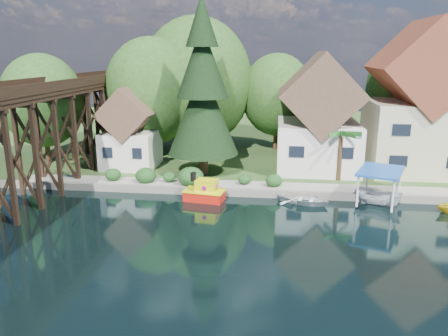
{
  "coord_description": "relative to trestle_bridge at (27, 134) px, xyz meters",
  "views": [
    {
      "loc": [
        3.06,
        -25.9,
        11.41
      ],
      "look_at": [
        -0.8,
        6.0,
        2.89
      ],
      "focal_mm": 35.0,
      "sensor_mm": 36.0,
      "label": 1
    }
  ],
  "objects": [
    {
      "name": "ground",
      "position": [
        16.0,
        -5.17,
        -5.35
      ],
      "size": [
        140.0,
        140.0,
        0.0
      ],
      "primitive_type": "plane",
      "color": "black",
      "rests_on": "ground"
    },
    {
      "name": "bank",
      "position": [
        16.0,
        28.83,
        -5.1
      ],
      "size": [
        140.0,
        52.0,
        0.5
      ],
      "primitive_type": "cube",
      "color": "#26461C",
      "rests_on": "ground"
    },
    {
      "name": "seawall",
      "position": [
        20.0,
        2.83,
        -5.04
      ],
      "size": [
        60.0,
        0.4,
        0.62
      ],
      "primitive_type": "cube",
      "color": "slate",
      "rests_on": "ground"
    },
    {
      "name": "promenade",
      "position": [
        22.0,
        4.13,
        -4.82
      ],
      "size": [
        50.0,
        2.6,
        0.06
      ],
      "primitive_type": "cube",
      "color": "gray",
      "rests_on": "bank"
    },
    {
      "name": "trestle_bridge",
      "position": [
        0.0,
        0.0,
        0.0
      ],
      "size": [
        4.12,
        44.18,
        9.3
      ],
      "color": "black",
      "rests_on": "ground"
    },
    {
      "name": "house_left",
      "position": [
        23.0,
        10.83,
        -0.21
      ],
      "size": [
        7.64,
        8.64,
        11.02
      ],
      "color": "silver",
      "rests_on": "bank"
    },
    {
      "name": "house_center",
      "position": [
        32.0,
        11.33,
        1.07
      ],
      "size": [
        8.65,
        9.18,
        13.89
      ],
      "color": "beige",
      "rests_on": "bank"
    },
    {
      "name": "shed",
      "position": [
        5.0,
        9.33,
        -1.52
      ],
      "size": [
        5.09,
        5.4,
        7.85
      ],
      "color": "silver",
      "rests_on": "bank"
    },
    {
      "name": "bg_trees",
      "position": [
        17.0,
        16.08,
        1.94
      ],
      "size": [
        49.9,
        13.3,
        10.57
      ],
      "color": "#382314",
      "rests_on": "bank"
    },
    {
      "name": "shrubs",
      "position": [
        11.4,
        4.09,
        -4.12
      ],
      "size": [
        15.76,
        2.47,
        1.7
      ],
      "color": "#194318",
      "rests_on": "bank"
    },
    {
      "name": "conifer",
      "position": [
        12.48,
        7.53,
        2.72
      ],
      "size": [
        6.39,
        6.39,
        15.73
      ],
      "color": "#382314",
      "rests_on": "bank"
    },
    {
      "name": "palm_tree",
      "position": [
        24.64,
        6.87,
        -0.77
      ],
      "size": [
        4.05,
        4.05,
        4.67
      ],
      "color": "#382314",
      "rests_on": "bank"
    },
    {
      "name": "tugboat",
      "position": [
        13.6,
        1.45,
        -4.66
      ],
      "size": [
        3.42,
        2.25,
        2.3
      ],
      "color": "red",
      "rests_on": "ground"
    },
    {
      "name": "boat_white_a",
      "position": [
        21.34,
        1.82,
        -4.93
      ],
      "size": [
        4.88,
        4.25,
        0.84
      ],
      "primitive_type": "imported",
      "rotation": [
        0.0,
        0.0,
        1.18
      ],
      "color": "silver",
      "rests_on": "ground"
    },
    {
      "name": "boat_canopy",
      "position": [
        27.01,
        1.94,
        -4.14
      ],
      "size": [
        4.37,
        5.17,
        2.82
      ],
      "color": "silver",
      "rests_on": "ground"
    }
  ]
}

